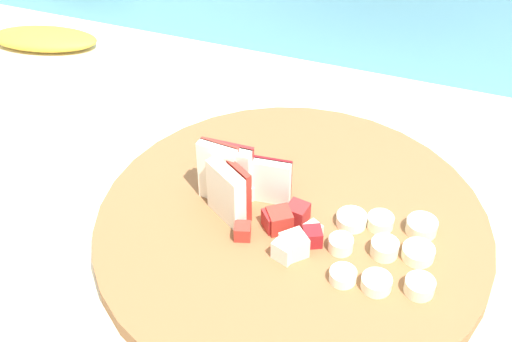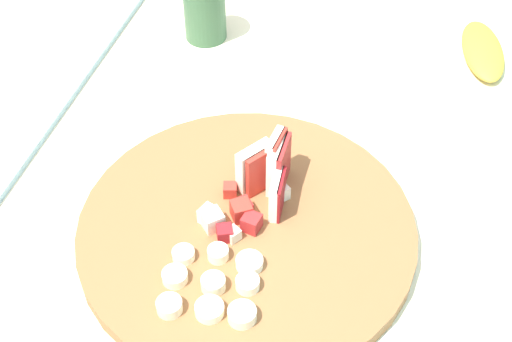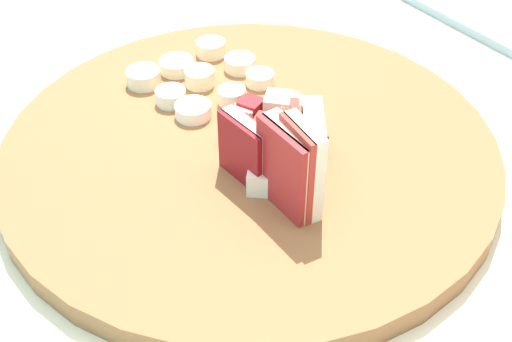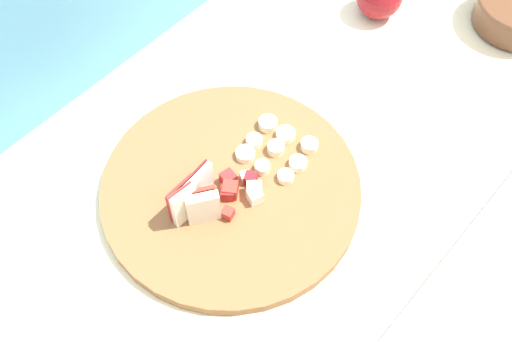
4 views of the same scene
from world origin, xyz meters
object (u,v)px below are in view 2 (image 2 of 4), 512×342
(apple_wedge_fan, at_px, (272,169))
(banana_slice_rows, at_px, (213,285))
(cutting_board, at_px, (247,231))
(banana_peel, at_px, (483,51))
(apple_dice_pile, at_px, (234,214))
(small_jar, at_px, (205,12))

(apple_wedge_fan, xyz_separation_m, banana_slice_rows, (0.16, -0.02, -0.02))
(cutting_board, bearing_deg, banana_peel, 150.72)
(apple_wedge_fan, distance_m, banana_slice_rows, 0.16)
(banana_slice_rows, relative_size, banana_peel, 0.76)
(apple_dice_pile, distance_m, small_jar, 0.38)
(cutting_board, xyz_separation_m, small_jar, (-0.35, -0.17, 0.03))
(banana_slice_rows, distance_m, small_jar, 0.47)
(apple_dice_pile, xyz_separation_m, banana_slice_rows, (0.10, 0.01, -0.00))
(apple_wedge_fan, distance_m, apple_dice_pile, 0.07)
(banana_peel, distance_m, small_jar, 0.41)
(apple_wedge_fan, bearing_deg, small_jar, -148.09)
(apple_wedge_fan, xyz_separation_m, banana_peel, (-0.35, 0.22, -0.04))
(banana_peel, bearing_deg, banana_slice_rows, -25.53)
(cutting_board, relative_size, banana_slice_rows, 3.49)
(apple_wedge_fan, height_order, banana_peel, apple_wedge_fan)
(apple_dice_pile, distance_m, banana_slice_rows, 0.10)
(apple_dice_pile, relative_size, banana_slice_rows, 0.91)
(apple_wedge_fan, bearing_deg, apple_dice_pile, -24.96)
(apple_dice_pile, bearing_deg, small_jar, -156.43)
(cutting_board, distance_m, banana_peel, 0.48)
(apple_wedge_fan, xyz_separation_m, small_jar, (-0.29, -0.18, -0.01))
(apple_dice_pile, xyz_separation_m, small_jar, (-0.35, -0.15, 0.01))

